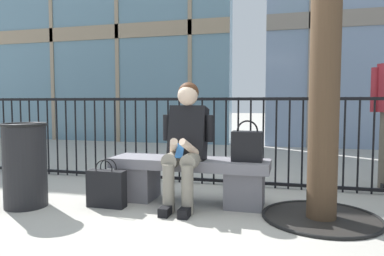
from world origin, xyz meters
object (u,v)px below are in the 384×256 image
(shopping_bag, at_px, (106,188))
(trash_can, at_px, (25,164))
(seated_person_with_phone, at_px, (186,140))
(stone_bench, at_px, (189,176))
(handbag_on_bench, at_px, (247,146))

(shopping_bag, bearing_deg, trash_can, -165.94)
(seated_person_with_phone, bearing_deg, trash_can, -163.84)
(stone_bench, relative_size, trash_can, 1.96)
(stone_bench, distance_m, seated_person_with_phone, 0.40)
(seated_person_with_phone, xyz_separation_m, trash_can, (-1.49, -0.43, -0.23))
(seated_person_with_phone, bearing_deg, stone_bench, 89.47)
(seated_person_with_phone, height_order, trash_can, seated_person_with_phone)
(handbag_on_bench, xyz_separation_m, trash_can, (-2.08, -0.55, -0.18))
(handbag_on_bench, bearing_deg, seated_person_with_phone, -168.46)
(stone_bench, bearing_deg, trash_can, -159.42)
(shopping_bag, bearing_deg, seated_person_with_phone, 18.31)
(stone_bench, distance_m, handbag_on_bench, 0.67)
(stone_bench, xyz_separation_m, shopping_bag, (-0.73, -0.37, -0.08))
(handbag_on_bench, distance_m, trash_can, 2.16)
(stone_bench, height_order, handbag_on_bench, handbag_on_bench)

